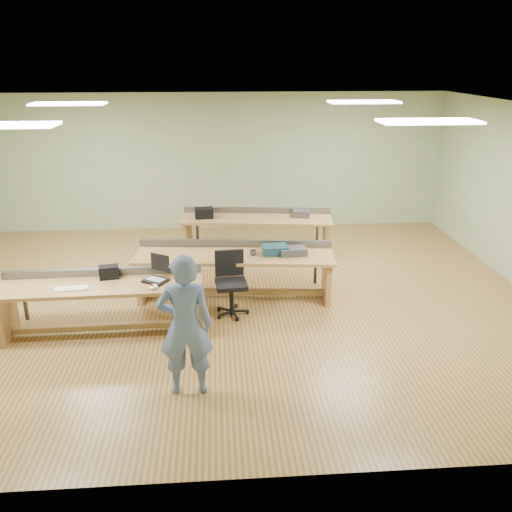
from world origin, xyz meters
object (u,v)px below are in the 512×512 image
at_px(task_chair, 231,292).
at_px(workbench_front, 102,296).
at_px(parts_bin_grey, 293,251).
at_px(person, 185,326).
at_px(mug, 253,253).
at_px(drinks_can, 220,254).
at_px(camera_bag, 109,272).
at_px(workbench_back, 256,227).
at_px(laptop_base, 156,281).
at_px(workbench_mid, 235,264).
at_px(parts_bin_teal, 275,250).

bearing_deg(task_chair, workbench_front, -170.75).
relative_size(task_chair, parts_bin_grey, 2.31).
relative_size(person, mug, 15.80).
relative_size(person, drinks_can, 15.84).
relative_size(parts_bin_grey, mug, 3.86).
distance_m(camera_bag, task_chair, 1.82).
distance_m(workbench_front, camera_bag, 0.36).
bearing_deg(workbench_back, laptop_base, -111.09).
relative_size(workbench_back, laptop_base, 9.64).
bearing_deg(camera_bag, mug, 9.65).
bearing_deg(laptop_base, person, -39.94).
relative_size(workbench_mid, workbench_back, 1.07).
bearing_deg(workbench_mid, workbench_front, -144.92).
height_order(workbench_front, mug, workbench_front).
distance_m(person, mug, 2.70).
bearing_deg(workbench_mid, workbench_back, 81.59).
bearing_deg(workbench_front, drinks_can, 26.81).
distance_m(person, task_chair, 2.16).
xyz_separation_m(workbench_front, person, (1.25, -1.56, 0.30)).
bearing_deg(parts_bin_teal, person, -116.75).
distance_m(task_chair, parts_bin_grey, 1.21).
bearing_deg(person, parts_bin_teal, -118.86).
height_order(camera_bag, drinks_can, camera_bag).
xyz_separation_m(workbench_back, task_chair, (-0.59, -2.65, -0.20)).
height_order(person, parts_bin_grey, person).
bearing_deg(workbench_front, mug, 22.42).
relative_size(workbench_mid, laptop_base, 10.35).
bearing_deg(person, parts_bin_grey, -124.14).
distance_m(workbench_mid, drinks_can, 0.38).
bearing_deg(workbench_mid, parts_bin_teal, -0.28).
bearing_deg(drinks_can, laptop_base, -135.69).
bearing_deg(parts_bin_grey, camera_bag, -164.24).
bearing_deg(parts_bin_teal, task_chair, -142.85).
bearing_deg(mug, person, -110.49).
distance_m(workbench_front, mug, 2.41).
distance_m(workbench_mid, parts_bin_grey, 0.96).
xyz_separation_m(workbench_front, laptop_base, (0.76, 0.01, 0.21)).
xyz_separation_m(camera_bag, parts_bin_grey, (2.73, 0.77, -0.04)).
height_order(person, drinks_can, person).
bearing_deg(laptop_base, drinks_can, 77.05).
bearing_deg(task_chair, camera_bag, -175.93).
relative_size(laptop_base, camera_bag, 1.15).
distance_m(workbench_front, workbench_back, 3.94).
xyz_separation_m(workbench_front, task_chair, (1.82, 0.46, -0.20)).
relative_size(workbench_back, person, 1.76).
height_order(workbench_front, parts_bin_teal, parts_bin_teal).
xyz_separation_m(workbench_mid, laptop_base, (-1.14, -1.07, 0.20)).
bearing_deg(parts_bin_teal, laptop_base, -150.63).
distance_m(workbench_front, person, 2.02).
bearing_deg(workbench_back, workbench_front, -120.87).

